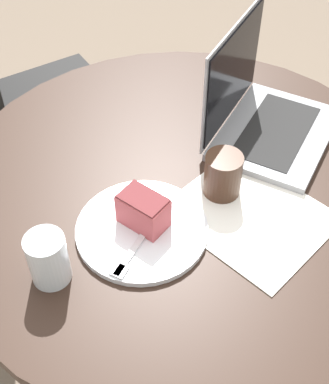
% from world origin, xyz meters
% --- Properties ---
extents(ground_plane, '(12.00, 12.00, 0.00)m').
position_xyz_m(ground_plane, '(0.00, 0.00, 0.00)').
color(ground_plane, '#6B5B4C').
extents(dining_table, '(1.00, 1.00, 0.74)m').
position_xyz_m(dining_table, '(0.00, 0.00, 0.55)').
color(dining_table, black).
rests_on(dining_table, ground_plane).
extents(chair, '(0.44, 0.44, 0.87)m').
position_xyz_m(chair, '(-0.80, -0.04, 0.46)').
color(chair, black).
rests_on(chair, ground_plane).
extents(paper_document, '(0.33, 0.30, 0.00)m').
position_xyz_m(paper_document, '(0.15, 0.05, 0.74)').
color(paper_document, white).
rests_on(paper_document, dining_table).
extents(plate, '(0.25, 0.25, 0.01)m').
position_xyz_m(plate, '(0.06, -0.15, 0.75)').
color(plate, silver).
rests_on(plate, dining_table).
extents(cake_slice, '(0.10, 0.08, 0.07)m').
position_xyz_m(cake_slice, '(0.05, -0.14, 0.79)').
color(cake_slice, '#B74C51').
rests_on(cake_slice, plate).
extents(fork, '(0.10, 0.16, 0.00)m').
position_xyz_m(fork, '(0.10, -0.19, 0.76)').
color(fork, silver).
rests_on(fork, plate).
extents(coffee_glass, '(0.08, 0.08, 0.10)m').
position_xyz_m(coffee_glass, '(0.06, 0.04, 0.79)').
color(coffee_glass, '#3D2619').
rests_on(coffee_glass, dining_table).
extents(water_glass, '(0.07, 0.07, 0.10)m').
position_xyz_m(water_glass, '(0.05, -0.33, 0.79)').
color(water_glass, silver).
rests_on(water_glass, dining_table).
extents(laptop, '(0.35, 0.37, 0.25)m').
position_xyz_m(laptop, '(-0.03, 0.24, 0.79)').
color(laptop, gray).
rests_on(laptop, dining_table).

